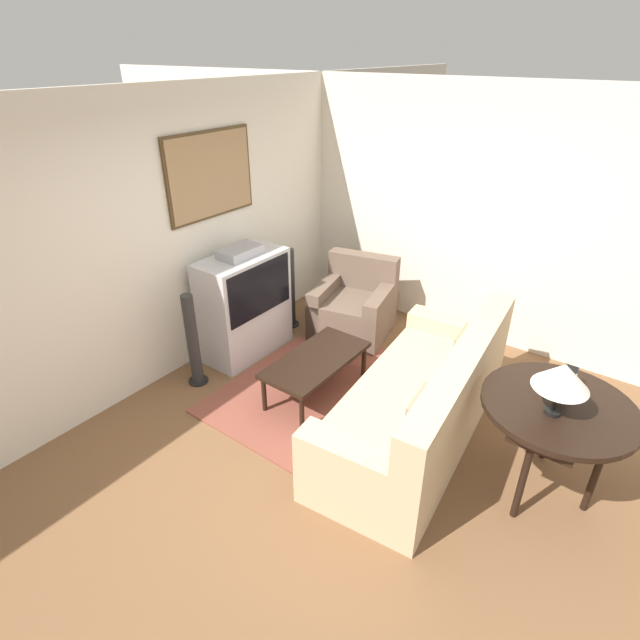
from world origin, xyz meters
The scene contains 13 objects.
ground_plane centered at (0.00, 0.00, 0.00)m, with size 12.00×12.00×0.00m, color brown.
wall_back centered at (0.01, 2.13, 1.36)m, with size 12.00×0.10×2.70m.
wall_right centered at (2.63, 0.00, 1.35)m, with size 0.06×12.00×2.70m.
area_rug centered at (0.68, 0.65, 0.01)m, with size 2.03×1.66×0.01m.
tv centered at (0.78, 1.76, 0.57)m, with size 0.97×0.49×1.20m.
couch centered at (0.66, -0.38, 0.33)m, with size 2.37×1.15×0.95m.
armchair centered at (1.83, 1.06, 0.30)m, with size 0.99×0.98×0.86m.
coffee_table centered at (0.61, 0.68, 0.36)m, with size 1.09×0.53×0.41m.
console_table centered at (0.68, -1.37, 0.72)m, with size 1.04×1.04×0.80m.
table_lamp centered at (0.55, -1.35, 1.09)m, with size 0.36×0.36×0.39m.
mantel_clock centered at (0.85, -1.35, 0.89)m, with size 0.16×0.10×0.18m.
speaker_tower_left centered at (0.05, 1.75, 0.45)m, with size 0.19×0.19×0.96m.
speaker_tower_right centered at (1.51, 1.75, 0.45)m, with size 0.19×0.19×0.96m.
Camera 1 is at (-2.49, -1.67, 2.96)m, focal length 28.00 mm.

